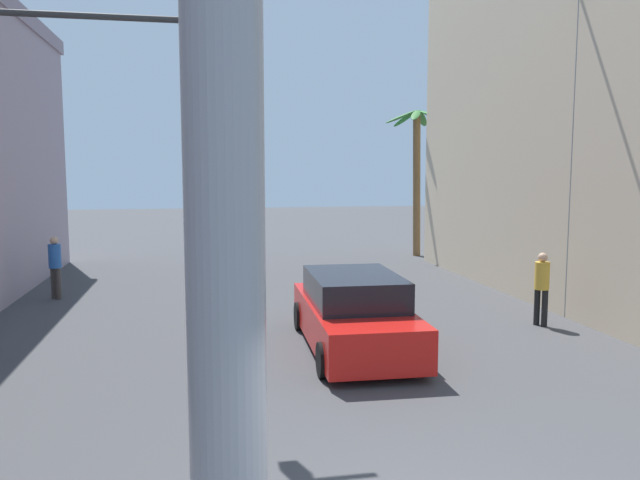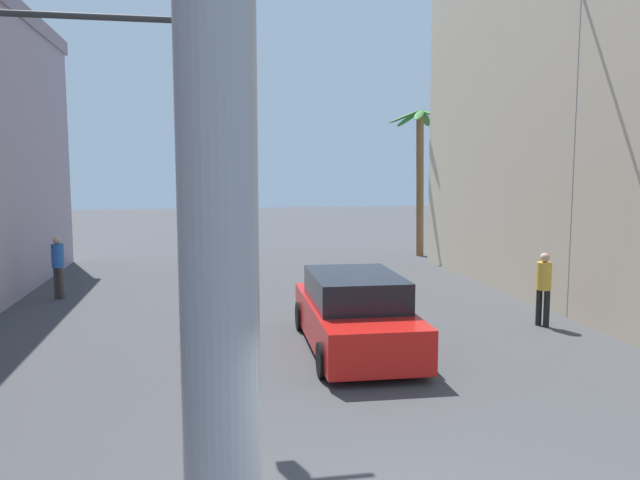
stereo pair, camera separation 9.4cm
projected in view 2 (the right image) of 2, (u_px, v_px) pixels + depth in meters
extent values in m
plane|color=#424244|center=(290.00, 320.00, 15.27)|extent=(91.36, 91.36, 0.00)
cylinder|color=#9E9EA3|center=(214.00, 6.00, 4.65)|extent=(0.63, 0.63, 9.77)
cylinder|color=#59595E|center=(577.00, 157.00, 15.08)|extent=(0.16, 0.16, 7.97)
cylinder|color=#333333|center=(61.00, 15.00, 9.32)|extent=(5.71, 0.10, 0.10)
cube|color=black|center=(198.00, 51.00, 9.72)|extent=(0.24, 0.24, 0.70)
sphere|color=red|center=(197.00, 35.00, 9.57)|extent=(0.14, 0.14, 0.14)
sphere|color=yellow|center=(197.00, 49.00, 9.60)|extent=(0.14, 0.14, 0.14)
sphere|color=green|center=(198.00, 64.00, 9.62)|extent=(0.14, 0.14, 0.14)
cylinder|color=black|center=(301.00, 316.00, 14.34)|extent=(0.24, 0.65, 0.64)
cylinder|color=black|center=(377.00, 313.00, 14.61)|extent=(0.24, 0.65, 0.64)
cylinder|color=black|center=(324.00, 360.00, 11.03)|extent=(0.24, 0.65, 0.64)
cylinder|color=black|center=(422.00, 355.00, 11.29)|extent=(0.24, 0.65, 0.64)
cube|color=red|center=(354.00, 322.00, 12.79)|extent=(2.04, 4.88, 0.80)
cube|color=black|center=(355.00, 288.00, 12.71)|extent=(1.82, 2.70, 0.60)
cylinder|color=brown|center=(420.00, 185.00, 26.36)|extent=(0.41, 0.33, 6.04)
ellipsoid|color=#246A2D|center=(437.00, 117.00, 26.13)|extent=(1.36, 0.37, 0.64)
ellipsoid|color=#2E692D|center=(425.00, 118.00, 26.64)|extent=(1.02, 1.32, 0.68)
ellipsoid|color=#23772D|center=(409.00, 118.00, 26.53)|extent=(0.98, 1.32, 0.73)
ellipsoid|color=#2B682D|center=(405.00, 117.00, 25.98)|extent=(1.39, 0.57, 0.64)
ellipsoid|color=#32692D|center=(419.00, 115.00, 25.32)|extent=(0.95, 1.38, 0.59)
ellipsoid|color=#2D742D|center=(434.00, 114.00, 25.44)|extent=(0.97, 1.40, 0.51)
cylinder|color=#3F3833|center=(61.00, 283.00, 17.75)|extent=(0.14, 0.14, 0.90)
cylinder|color=#3F3833|center=(56.00, 283.00, 17.84)|extent=(0.14, 0.14, 0.90)
cylinder|color=#2659A5|center=(58.00, 256.00, 17.71)|extent=(0.48, 0.48, 0.67)
sphere|color=tan|center=(57.00, 240.00, 17.66)|extent=(0.22, 0.22, 0.22)
cylinder|color=black|center=(547.00, 309.00, 14.57)|extent=(0.14, 0.14, 0.87)
cylinder|color=black|center=(539.00, 307.00, 14.72)|extent=(0.14, 0.14, 0.87)
cylinder|color=gold|center=(544.00, 276.00, 14.56)|extent=(0.46, 0.46, 0.65)
sphere|color=tan|center=(545.00, 258.00, 14.51)|extent=(0.22, 0.22, 0.22)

